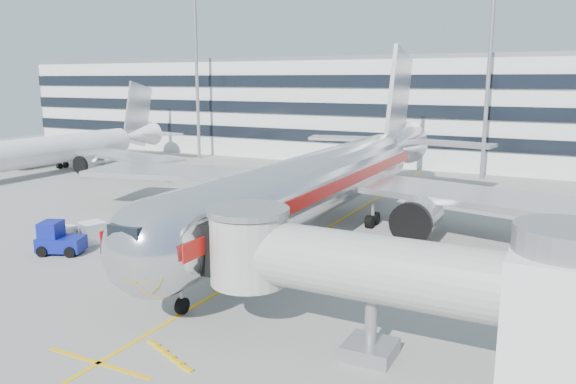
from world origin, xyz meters
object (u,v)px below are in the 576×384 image
at_px(main_jet, 328,179).
at_px(cargo_container_left, 127,230).
at_px(belt_loader, 234,239).
at_px(baggage_tug, 58,240).
at_px(cargo_container_right, 64,236).
at_px(ramp_worker, 149,245).
at_px(cargo_container_front, 93,233).

height_order(main_jet, cargo_container_left, main_jet).
height_order(belt_loader, baggage_tug, belt_loader).
distance_m(cargo_container_right, ramp_worker, 7.43).
relative_size(cargo_container_right, cargo_container_front, 0.78).
bearing_deg(baggage_tug, main_jet, 46.60).
bearing_deg(cargo_container_front, ramp_worker, -4.55).
bearing_deg(belt_loader, ramp_worker, -132.75).
bearing_deg(cargo_container_right, main_jet, 41.40).
height_order(main_jet, ramp_worker, main_jet).
height_order(belt_loader, cargo_container_right, belt_loader).
distance_m(baggage_tug, cargo_container_right, 1.93).
relative_size(baggage_tug, cargo_container_front, 1.78).
bearing_deg(baggage_tug, belt_loader, 33.85).
bearing_deg(cargo_container_left, cargo_container_right, -133.47).
bearing_deg(cargo_container_front, baggage_tug, -96.14).
distance_m(main_jet, ramp_worker, 15.56).
xyz_separation_m(main_jet, cargo_container_front, (-14.11, -12.32, -3.39)).
xyz_separation_m(main_jet, ramp_worker, (-8.19, -12.79, -3.38)).
relative_size(cargo_container_left, cargo_container_right, 1.13).
bearing_deg(baggage_tug, cargo_container_left, 67.75).
distance_m(cargo_container_front, ramp_worker, 5.93).
bearing_deg(baggage_tug, cargo_container_front, 83.86).
xyz_separation_m(belt_loader, ramp_worker, (-4.19, -4.54, 0.17)).
distance_m(main_jet, cargo_container_right, 21.04).
distance_m(belt_loader, ramp_worker, 6.18).
bearing_deg(main_jet, ramp_worker, -122.63).
height_order(belt_loader, cargo_container_left, belt_loader).
distance_m(cargo_container_left, cargo_container_front, 2.51).
xyz_separation_m(cargo_container_left, cargo_container_front, (-1.65, -1.89, 0.03)).
relative_size(belt_loader, ramp_worker, 2.97).
bearing_deg(belt_loader, main_jet, 64.16).
distance_m(belt_loader, cargo_container_right, 12.79).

